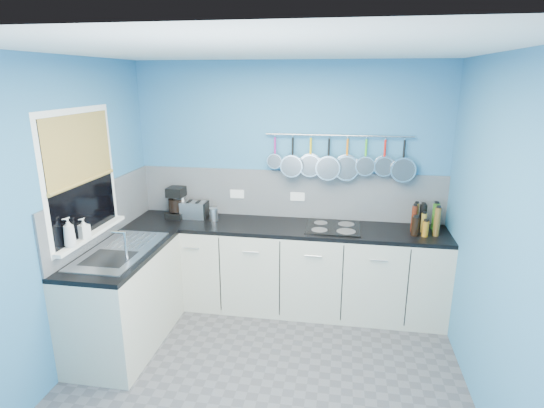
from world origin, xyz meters
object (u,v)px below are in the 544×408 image
(paper_towel, at_px, (179,205))
(soap_bottle_b, at_px, (84,228))
(toaster, at_px, (194,210))
(soap_bottle_a, at_px, (69,232))
(canister, at_px, (214,214))
(coffee_maker, at_px, (176,203))
(hob, at_px, (333,228))

(paper_towel, bearing_deg, soap_bottle_b, -108.63)
(soap_bottle_b, distance_m, toaster, 1.25)
(soap_bottle_a, bearing_deg, paper_towel, 73.93)
(soap_bottle_a, bearing_deg, canister, 57.97)
(paper_towel, bearing_deg, soap_bottle_a, -106.07)
(canister, bearing_deg, paper_towel, 169.93)
(coffee_maker, distance_m, canister, 0.43)
(coffee_maker, bearing_deg, soap_bottle_b, -105.40)
(soap_bottle_b, relative_size, hob, 0.33)
(soap_bottle_a, xyz_separation_m, soap_bottle_b, (0.00, 0.19, -0.03))
(coffee_maker, xyz_separation_m, toaster, (0.19, 0.01, -0.07))
(paper_towel, relative_size, toaster, 0.93)
(toaster, bearing_deg, soap_bottle_a, -113.18)
(paper_towel, distance_m, canister, 0.41)
(soap_bottle_a, distance_m, coffee_maker, 1.34)
(coffee_maker, xyz_separation_m, canister, (0.42, -0.04, -0.10))
(canister, bearing_deg, coffee_maker, 174.86)
(soap_bottle_a, distance_m, toaster, 1.43)
(soap_bottle_a, bearing_deg, hob, 30.94)
(soap_bottle_a, xyz_separation_m, canister, (0.78, 1.25, -0.20))
(canister, bearing_deg, toaster, 167.47)
(soap_bottle_b, height_order, paper_towel, soap_bottle_b)
(coffee_maker, bearing_deg, canister, -2.21)
(coffee_maker, bearing_deg, paper_towel, 65.52)
(toaster, bearing_deg, coffee_maker, -176.29)
(paper_towel, bearing_deg, coffee_maker, -117.42)
(paper_towel, distance_m, coffee_maker, 0.05)
(toaster, distance_m, hob, 1.47)
(soap_bottle_a, xyz_separation_m, paper_towel, (0.38, 1.32, -0.14))
(soap_bottle_b, bearing_deg, canister, 53.52)
(soap_bottle_b, xyz_separation_m, canister, (0.78, 1.06, -0.17))
(canister, bearing_deg, soap_bottle_a, -122.03)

